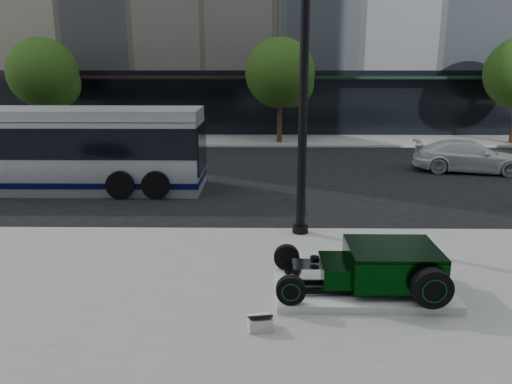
{
  "coord_description": "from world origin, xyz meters",
  "views": [
    {
      "loc": [
        0.05,
        -14.9,
        4.52
      ],
      "look_at": [
        -0.11,
        -2.24,
        1.2
      ],
      "focal_mm": 35.0,
      "sensor_mm": 36.0,
      "label": 1
    }
  ],
  "objects_px": {
    "transit_bus": "(35,149)",
    "hot_rod": "(381,265)",
    "lamppost": "(303,98)",
    "white_sedan": "(469,156)"
  },
  "relations": [
    {
      "from": "hot_rod",
      "to": "white_sedan",
      "type": "distance_m",
      "value": 13.39
    },
    {
      "from": "hot_rod",
      "to": "white_sedan",
      "type": "xyz_separation_m",
      "value": [
        6.4,
        11.76,
        -0.04
      ]
    },
    {
      "from": "lamppost",
      "to": "transit_bus",
      "type": "xyz_separation_m",
      "value": [
        -9.19,
        5.03,
        -2.17
      ]
    },
    {
      "from": "transit_bus",
      "to": "hot_rod",
      "type": "bearing_deg",
      "value": -39.31
    },
    {
      "from": "lamppost",
      "to": "white_sedan",
      "type": "distance_m",
      "value": 11.64
    },
    {
      "from": "transit_bus",
      "to": "lamppost",
      "type": "bearing_deg",
      "value": -28.69
    },
    {
      "from": "lamppost",
      "to": "white_sedan",
      "type": "bearing_deg",
      "value": 46.9
    },
    {
      "from": "lamppost",
      "to": "transit_bus",
      "type": "relative_size",
      "value": 0.63
    },
    {
      "from": "lamppost",
      "to": "white_sedan",
      "type": "relative_size",
      "value": 1.69
    },
    {
      "from": "white_sedan",
      "to": "hot_rod",
      "type": "bearing_deg",
      "value": 162.97
    }
  ]
}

